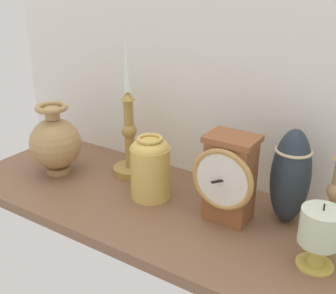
{
  "coord_description": "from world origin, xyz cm",
  "views": [
    {
      "loc": [
        43.45,
        -65.54,
        47.09
      ],
      "look_at": [
        1.07,
        0.0,
        14.0
      ],
      "focal_mm": 44.13,
      "sensor_mm": 36.0,
      "label": 1
    }
  ],
  "objects_px": {
    "mantel_clock": "(229,178)",
    "pillar_candle_front": "(320,233)",
    "brass_vase_bulbous": "(55,142)",
    "tall_ceramic_vase": "(290,176)",
    "brass_vase_jar": "(150,166)",
    "candlestick_tall_left": "(129,136)"
  },
  "relations": [
    {
      "from": "brass_vase_bulbous",
      "to": "tall_ceramic_vase",
      "type": "xyz_separation_m",
      "value": [
        0.56,
        0.1,
        0.02
      ]
    },
    {
      "from": "candlestick_tall_left",
      "to": "brass_vase_bulbous",
      "type": "xyz_separation_m",
      "value": [
        -0.16,
        -0.1,
        -0.02
      ]
    },
    {
      "from": "brass_vase_bulbous",
      "to": "tall_ceramic_vase",
      "type": "height_order",
      "value": "tall_ceramic_vase"
    },
    {
      "from": "candlestick_tall_left",
      "to": "pillar_candle_front",
      "type": "distance_m",
      "value": 0.5
    },
    {
      "from": "candlestick_tall_left",
      "to": "brass_vase_bulbous",
      "type": "height_order",
      "value": "candlestick_tall_left"
    },
    {
      "from": "brass_vase_bulbous",
      "to": "tall_ceramic_vase",
      "type": "distance_m",
      "value": 0.57
    },
    {
      "from": "brass_vase_bulbous",
      "to": "pillar_candle_front",
      "type": "xyz_separation_m",
      "value": [
        0.65,
        -0.02,
        -0.02
      ]
    },
    {
      "from": "brass_vase_bulbous",
      "to": "tall_ceramic_vase",
      "type": "bearing_deg",
      "value": 9.81
    },
    {
      "from": "brass_vase_jar",
      "to": "mantel_clock",
      "type": "bearing_deg",
      "value": 2.22
    },
    {
      "from": "mantel_clock",
      "to": "brass_vase_bulbous",
      "type": "bearing_deg",
      "value": -175.6
    },
    {
      "from": "pillar_candle_front",
      "to": "brass_vase_bulbous",
      "type": "bearing_deg",
      "value": 178.64
    },
    {
      "from": "mantel_clock",
      "to": "brass_vase_bulbous",
      "type": "distance_m",
      "value": 0.45
    },
    {
      "from": "brass_vase_bulbous",
      "to": "brass_vase_jar",
      "type": "distance_m",
      "value": 0.27
    },
    {
      "from": "brass_vase_bulbous",
      "to": "pillar_candle_front",
      "type": "relative_size",
      "value": 1.46
    },
    {
      "from": "brass_vase_jar",
      "to": "candlestick_tall_left",
      "type": "bearing_deg",
      "value": 148.23
    },
    {
      "from": "brass_vase_bulbous",
      "to": "brass_vase_jar",
      "type": "height_order",
      "value": "brass_vase_bulbous"
    },
    {
      "from": "mantel_clock",
      "to": "pillar_candle_front",
      "type": "xyz_separation_m",
      "value": [
        0.19,
        -0.05,
        -0.03
      ]
    },
    {
      "from": "candlestick_tall_left",
      "to": "tall_ceramic_vase",
      "type": "height_order",
      "value": "candlestick_tall_left"
    },
    {
      "from": "brass_vase_jar",
      "to": "pillar_candle_front",
      "type": "relative_size",
      "value": 1.18
    },
    {
      "from": "mantel_clock",
      "to": "candlestick_tall_left",
      "type": "bearing_deg",
      "value": 168.32
    },
    {
      "from": "pillar_candle_front",
      "to": "tall_ceramic_vase",
      "type": "distance_m",
      "value": 0.15
    },
    {
      "from": "brass_vase_jar",
      "to": "pillar_candle_front",
      "type": "xyz_separation_m",
      "value": [
        0.38,
        -0.04,
        -0.01
      ]
    }
  ]
}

